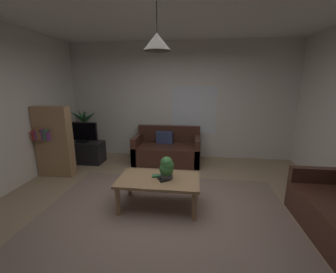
{
  "coord_description": "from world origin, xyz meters",
  "views": [
    {
      "loc": [
        0.39,
        -2.79,
        1.81
      ],
      "look_at": [
        0.0,
        0.3,
        1.05
      ],
      "focal_mm": 23.08,
      "sensor_mm": 36.0,
      "label": 1
    }
  ],
  "objects_px": {
    "book_on_table_0": "(157,176)",
    "remote_on_table_0": "(165,180)",
    "potted_plant_on_table": "(167,167)",
    "coffee_table": "(159,183)",
    "couch_under_window": "(167,151)",
    "bookshelf_corner": "(54,141)",
    "tv": "(82,132)",
    "potted_palm_corner": "(85,133)",
    "pendant_lamp": "(157,42)",
    "remote_on_table_1": "(163,178)",
    "tv_stand": "(84,152)"
  },
  "relations": [
    {
      "from": "coffee_table",
      "to": "pendant_lamp",
      "type": "bearing_deg",
      "value": 180.0
    },
    {
      "from": "couch_under_window",
      "to": "book_on_table_0",
      "type": "height_order",
      "value": "couch_under_window"
    },
    {
      "from": "tv",
      "to": "remote_on_table_1",
      "type": "bearing_deg",
      "value": -37.69
    },
    {
      "from": "book_on_table_0",
      "to": "coffee_table",
      "type": "bearing_deg",
      "value": -59.69
    },
    {
      "from": "couch_under_window",
      "to": "coffee_table",
      "type": "xyz_separation_m",
      "value": [
        0.12,
        -1.94,
        0.11
      ]
    },
    {
      "from": "book_on_table_0",
      "to": "potted_palm_corner",
      "type": "distance_m",
      "value": 3.04
    },
    {
      "from": "pendant_lamp",
      "to": "remote_on_table_0",
      "type": "bearing_deg",
      "value": -33.13
    },
    {
      "from": "tv_stand",
      "to": "tv",
      "type": "relative_size",
      "value": 1.22
    },
    {
      "from": "book_on_table_0",
      "to": "remote_on_table_0",
      "type": "height_order",
      "value": "book_on_table_0"
    },
    {
      "from": "remote_on_table_1",
      "to": "potted_plant_on_table",
      "type": "xyz_separation_m",
      "value": [
        0.05,
        0.01,
        0.17
      ]
    },
    {
      "from": "potted_plant_on_table",
      "to": "couch_under_window",
      "type": "bearing_deg",
      "value": 97.16
    },
    {
      "from": "potted_plant_on_table",
      "to": "potted_palm_corner",
      "type": "height_order",
      "value": "potted_palm_corner"
    },
    {
      "from": "bookshelf_corner",
      "to": "tv",
      "type": "bearing_deg",
      "value": 75.96
    },
    {
      "from": "couch_under_window",
      "to": "coffee_table",
      "type": "distance_m",
      "value": 1.95
    },
    {
      "from": "potted_plant_on_table",
      "to": "bookshelf_corner",
      "type": "relative_size",
      "value": 0.24
    },
    {
      "from": "book_on_table_0",
      "to": "potted_plant_on_table",
      "type": "distance_m",
      "value": 0.23
    },
    {
      "from": "coffee_table",
      "to": "remote_on_table_0",
      "type": "relative_size",
      "value": 7.46
    },
    {
      "from": "book_on_table_0",
      "to": "bookshelf_corner",
      "type": "distance_m",
      "value": 2.38
    },
    {
      "from": "pendant_lamp",
      "to": "potted_plant_on_table",
      "type": "bearing_deg",
      "value": 5.98
    },
    {
      "from": "couch_under_window",
      "to": "remote_on_table_0",
      "type": "distance_m",
      "value": 2.03
    },
    {
      "from": "book_on_table_0",
      "to": "remote_on_table_0",
      "type": "bearing_deg",
      "value": -42.75
    },
    {
      "from": "tv",
      "to": "potted_palm_corner",
      "type": "distance_m",
      "value": 0.55
    },
    {
      "from": "coffee_table",
      "to": "bookshelf_corner",
      "type": "distance_m",
      "value": 2.44
    },
    {
      "from": "tv",
      "to": "potted_palm_corner",
      "type": "xyz_separation_m",
      "value": [
        -0.19,
        0.49,
        -0.14
      ]
    },
    {
      "from": "coffee_table",
      "to": "tv",
      "type": "bearing_deg",
      "value": 141.37
    },
    {
      "from": "tv",
      "to": "potted_plant_on_table",
      "type": "bearing_deg",
      "value": -36.85
    },
    {
      "from": "coffee_table",
      "to": "remote_on_table_0",
      "type": "distance_m",
      "value": 0.15
    },
    {
      "from": "pendant_lamp",
      "to": "couch_under_window",
      "type": "bearing_deg",
      "value": 93.6
    },
    {
      "from": "coffee_table",
      "to": "pendant_lamp",
      "type": "height_order",
      "value": "pendant_lamp"
    },
    {
      "from": "tv_stand",
      "to": "tv",
      "type": "bearing_deg",
      "value": -90.0
    },
    {
      "from": "tv",
      "to": "couch_under_window",
      "type": "bearing_deg",
      "value": 8.63
    },
    {
      "from": "coffee_table",
      "to": "bookshelf_corner",
      "type": "height_order",
      "value": "bookshelf_corner"
    },
    {
      "from": "couch_under_window",
      "to": "remote_on_table_1",
      "type": "relative_size",
      "value": 9.51
    },
    {
      "from": "coffee_table",
      "to": "potted_palm_corner",
      "type": "bearing_deg",
      "value": 136.47
    },
    {
      "from": "book_on_table_0",
      "to": "remote_on_table_0",
      "type": "xyz_separation_m",
      "value": [
        0.15,
        -0.13,
        -0.0
      ]
    },
    {
      "from": "coffee_table",
      "to": "book_on_table_0",
      "type": "height_order",
      "value": "book_on_table_0"
    },
    {
      "from": "coffee_table",
      "to": "potted_plant_on_table",
      "type": "bearing_deg",
      "value": 5.98
    },
    {
      "from": "tv_stand",
      "to": "pendant_lamp",
      "type": "bearing_deg",
      "value": -38.99
    },
    {
      "from": "couch_under_window",
      "to": "bookshelf_corner",
      "type": "distance_m",
      "value": 2.4
    },
    {
      "from": "potted_palm_corner",
      "to": "book_on_table_0",
      "type": "bearing_deg",
      "value": -43.14
    },
    {
      "from": "tv",
      "to": "pendant_lamp",
      "type": "xyz_separation_m",
      "value": [
        2.06,
        -1.65,
        1.59
      ]
    },
    {
      "from": "bookshelf_corner",
      "to": "pendant_lamp",
      "type": "bearing_deg",
      "value": -21.93
    },
    {
      "from": "remote_on_table_0",
      "to": "potted_palm_corner",
      "type": "xyz_separation_m",
      "value": [
        -2.36,
        2.21,
        0.13
      ]
    },
    {
      "from": "book_on_table_0",
      "to": "tv_stand",
      "type": "bearing_deg",
      "value": 141.59
    },
    {
      "from": "potted_plant_on_table",
      "to": "pendant_lamp",
      "type": "xyz_separation_m",
      "value": [
        -0.12,
        -0.01,
        1.7
      ]
    },
    {
      "from": "couch_under_window",
      "to": "remote_on_table_0",
      "type": "xyz_separation_m",
      "value": [
        0.23,
        -2.01,
        0.19
      ]
    },
    {
      "from": "couch_under_window",
      "to": "tv_stand",
      "type": "distance_m",
      "value": 1.96
    },
    {
      "from": "tv",
      "to": "pendant_lamp",
      "type": "height_order",
      "value": "pendant_lamp"
    },
    {
      "from": "remote_on_table_1",
      "to": "pendant_lamp",
      "type": "relative_size",
      "value": 0.28
    },
    {
      "from": "book_on_table_0",
      "to": "bookshelf_corner",
      "type": "height_order",
      "value": "bookshelf_corner"
    }
  ]
}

